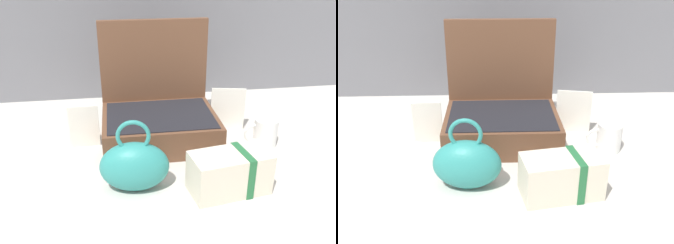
% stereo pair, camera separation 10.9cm
% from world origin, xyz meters
% --- Properties ---
extents(ground_plane, '(6.00, 6.00, 0.00)m').
position_xyz_m(ground_plane, '(0.00, 0.00, 0.00)').
color(ground_plane, beige).
extents(open_suitcase, '(0.38, 0.30, 0.38)m').
position_xyz_m(open_suitcase, '(-0.02, 0.14, 0.09)').
color(open_suitcase, brown).
rests_on(open_suitcase, ground_plane).
extents(teal_pouch_handbag, '(0.19, 0.12, 0.21)m').
position_xyz_m(teal_pouch_handbag, '(-0.12, -0.15, 0.07)').
color(teal_pouch_handbag, teal).
rests_on(teal_pouch_handbag, ground_plane).
extents(cream_toiletry_bag, '(0.22, 0.14, 0.12)m').
position_xyz_m(cream_toiletry_bag, '(0.13, -0.20, 0.06)').
color(cream_toiletry_bag, beige).
rests_on(cream_toiletry_bag, ground_plane).
extents(coffee_mug, '(0.11, 0.08, 0.09)m').
position_xyz_m(coffee_mug, '(0.32, 0.04, 0.05)').
color(coffee_mug, white).
rests_on(coffee_mug, ground_plane).
extents(info_card_left, '(0.10, 0.01, 0.14)m').
position_xyz_m(info_card_left, '(-0.26, 0.11, 0.07)').
color(info_card_left, silver).
rests_on(info_card_left, ground_plane).
extents(poster_card_right, '(0.12, 0.03, 0.15)m').
position_xyz_m(poster_card_right, '(0.24, 0.17, 0.08)').
color(poster_card_right, white).
rests_on(poster_card_right, ground_plane).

